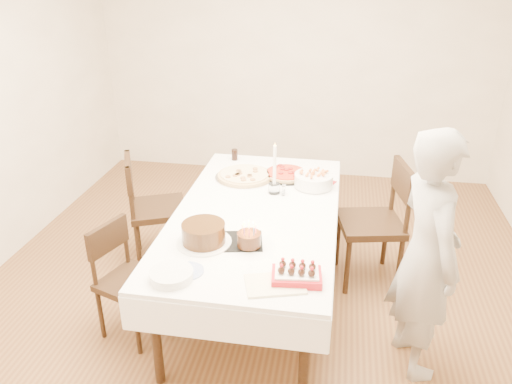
% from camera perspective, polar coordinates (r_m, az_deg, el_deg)
% --- Properties ---
extents(floor, '(5.00, 5.00, 0.00)m').
position_cam_1_polar(floor, '(4.00, 0.52, -11.42)').
color(floor, brown).
rests_on(floor, ground).
extents(wall_back, '(4.50, 0.04, 2.70)m').
position_cam_1_polar(wall_back, '(5.79, 4.73, 14.81)').
color(wall_back, beige).
rests_on(wall_back, floor).
extents(dining_table, '(1.85, 2.41, 0.75)m').
position_cam_1_polar(dining_table, '(3.75, 0.00, -7.28)').
color(dining_table, white).
rests_on(dining_table, floor).
extents(chair_right_savory, '(0.61, 0.61, 1.01)m').
position_cam_1_polar(chair_right_savory, '(4.00, 12.94, -3.56)').
color(chair_right_savory, black).
rests_on(chair_right_savory, floor).
extents(chair_left_savory, '(0.65, 0.65, 0.96)m').
position_cam_1_polar(chair_left_savory, '(4.26, -11.12, -1.89)').
color(chair_left_savory, black).
rests_on(chair_left_savory, floor).
extents(chair_left_dessert, '(0.53, 0.53, 0.82)m').
position_cam_1_polar(chair_left_dessert, '(3.51, -13.97, -9.97)').
color(chair_left_dessert, black).
rests_on(chair_left_dessert, floor).
extents(person, '(0.54, 0.67, 1.59)m').
position_cam_1_polar(person, '(3.13, 18.89, -6.94)').
color(person, '#ACA9A3').
rests_on(person, floor).
extents(pizza_white, '(0.62, 0.62, 0.04)m').
position_cam_1_polar(pizza_white, '(4.08, -1.32, 1.89)').
color(pizza_white, beige).
rests_on(pizza_white, dining_table).
extents(pizza_pepperoni, '(0.41, 0.41, 0.04)m').
position_cam_1_polar(pizza_pepperoni, '(4.12, 3.47, 2.09)').
color(pizza_pepperoni, red).
rests_on(pizza_pepperoni, dining_table).
extents(red_placemat, '(0.33, 0.33, 0.01)m').
position_cam_1_polar(red_placemat, '(4.01, 6.91, 0.94)').
color(red_placemat, '#B21E1E').
rests_on(red_placemat, dining_table).
extents(pasta_bowl, '(0.37, 0.37, 0.10)m').
position_cam_1_polar(pasta_bowl, '(3.94, 6.60, 1.36)').
color(pasta_bowl, white).
rests_on(pasta_bowl, dining_table).
extents(taper_candle, '(0.12, 0.12, 0.41)m').
position_cam_1_polar(taper_candle, '(3.75, 2.13, 2.72)').
color(taper_candle, white).
rests_on(taper_candle, dining_table).
extents(shaker_pair, '(0.08, 0.08, 0.08)m').
position_cam_1_polar(shaker_pair, '(3.78, 3.13, 0.13)').
color(shaker_pair, white).
rests_on(shaker_pair, dining_table).
extents(cola_glass, '(0.06, 0.06, 0.10)m').
position_cam_1_polar(cola_glass, '(4.45, -2.46, 4.28)').
color(cola_glass, black).
rests_on(cola_glass, dining_table).
extents(layer_cake, '(0.43, 0.43, 0.14)m').
position_cam_1_polar(layer_cake, '(3.16, -6.01, -4.74)').
color(layer_cake, '#37200D').
rests_on(layer_cake, dining_table).
extents(cake_board, '(0.31, 0.31, 0.01)m').
position_cam_1_polar(cake_board, '(3.19, -1.65, -5.67)').
color(cake_board, black).
rests_on(cake_board, dining_table).
extents(birthday_cake, '(0.17, 0.17, 0.15)m').
position_cam_1_polar(birthday_cake, '(3.09, -0.81, -4.88)').
color(birthday_cake, '#3A200F').
rests_on(birthday_cake, dining_table).
extents(strawberry_box, '(0.30, 0.21, 0.07)m').
position_cam_1_polar(strawberry_box, '(2.82, 4.67, -9.45)').
color(strawberry_box, '#AE131B').
rests_on(strawberry_box, dining_table).
extents(box_lid, '(0.37, 0.30, 0.03)m').
position_cam_1_polar(box_lid, '(2.80, 2.17, -10.58)').
color(box_lid, beige).
rests_on(box_lid, dining_table).
extents(plate_stack, '(0.28, 0.28, 0.05)m').
position_cam_1_polar(plate_stack, '(2.87, -9.65, -9.30)').
color(plate_stack, white).
rests_on(plate_stack, dining_table).
extents(china_plate, '(0.23, 0.23, 0.01)m').
position_cam_1_polar(china_plate, '(2.93, -7.82, -8.93)').
color(china_plate, white).
rests_on(china_plate, dining_table).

